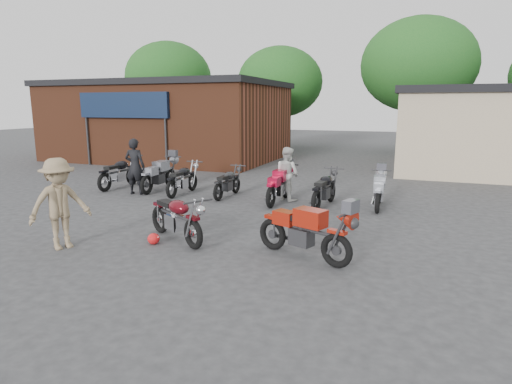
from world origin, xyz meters
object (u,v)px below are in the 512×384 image
(person_dark, at_px, (135,166))
(row_bike_6, at_px, (379,189))
(row_bike_1, at_px, (159,173))
(vintage_motorcycle, at_px, (176,215))
(row_bike_0, at_px, (119,171))
(person_light, at_px, (287,174))
(person_tan, at_px, (60,204))
(row_bike_2, at_px, (183,178))
(helmet, at_px, (154,239))
(sportbike, at_px, (305,229))
(row_bike_4, at_px, (279,183))
(row_bike_5, at_px, (325,187))
(row_bike_3, at_px, (228,181))

(person_dark, height_order, row_bike_6, person_dark)
(row_bike_1, height_order, row_bike_6, row_bike_1)
(vintage_motorcycle, xyz_separation_m, row_bike_0, (-5.28, 4.76, 0.02))
(person_light, height_order, person_tan, person_tan)
(person_tan, xyz_separation_m, row_bike_2, (-0.51, 5.85, -0.39))
(vintage_motorcycle, distance_m, helmet, 0.71)
(person_light, bearing_deg, sportbike, 139.69)
(row_bike_2, height_order, row_bike_6, row_bike_2)
(sportbike, distance_m, person_dark, 8.09)
(row_bike_6, bearing_deg, row_bike_4, 95.02)
(sportbike, bearing_deg, helmet, -153.83)
(person_dark, height_order, row_bike_1, person_dark)
(vintage_motorcycle, xyz_separation_m, row_bike_5, (2.37, 4.50, -0.02))
(helmet, distance_m, row_bike_2, 5.42)
(helmet, height_order, person_dark, person_dark)
(vintage_motorcycle, height_order, row_bike_4, row_bike_4)
(row_bike_1, xyz_separation_m, row_bike_4, (4.59, -0.35, -0.01))
(row_bike_6, bearing_deg, person_dark, 93.96)
(row_bike_5, distance_m, row_bike_6, 1.59)
(person_light, bearing_deg, person_tan, 92.87)
(person_light, bearing_deg, row_bike_6, -151.42)
(person_tan, height_order, row_bike_2, person_tan)
(vintage_motorcycle, xyz_separation_m, person_tan, (-2.01, -1.28, 0.36))
(person_dark, relative_size, row_bike_6, 0.98)
(row_bike_0, distance_m, row_bike_4, 6.24)
(row_bike_0, xyz_separation_m, row_bike_1, (1.64, 0.11, 0.00))
(helmet, bearing_deg, row_bike_1, 122.01)
(row_bike_2, bearing_deg, vintage_motorcycle, -152.48)
(helmet, xyz_separation_m, row_bike_3, (-0.55, 5.11, 0.41))
(person_light, height_order, row_bike_6, person_light)
(person_light, height_order, row_bike_1, person_light)
(row_bike_0, distance_m, row_bike_5, 7.66)
(sportbike, bearing_deg, row_bike_3, 149.71)
(row_bike_5, bearing_deg, helmet, 156.33)
(row_bike_3, relative_size, row_bike_5, 0.90)
(sportbike, xyz_separation_m, row_bike_4, (-1.99, 4.60, -0.01))
(row_bike_4, bearing_deg, row_bike_6, -82.22)
(vintage_motorcycle, relative_size, person_dark, 1.10)
(row_bike_1, bearing_deg, person_tan, -166.68)
(row_bike_3, bearing_deg, person_tan, 170.93)
(person_dark, bearing_deg, person_light, -178.68)
(person_light, bearing_deg, row_bike_3, 35.15)
(vintage_motorcycle, height_order, row_bike_1, row_bike_1)
(person_light, distance_m, row_bike_5, 1.40)
(person_light, xyz_separation_m, row_bike_5, (1.30, -0.44, -0.27))
(helmet, distance_m, row_bike_5, 5.61)
(person_dark, distance_m, row_bike_6, 8.00)
(sportbike, height_order, person_tan, person_tan)
(sportbike, xyz_separation_m, row_bike_3, (-3.85, 4.81, -0.09))
(row_bike_0, relative_size, row_bike_3, 1.17)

